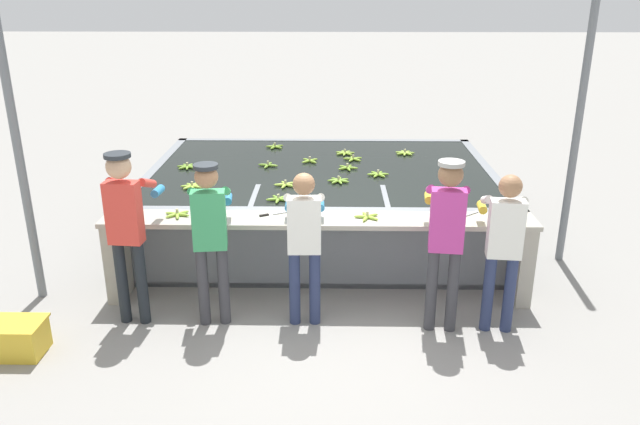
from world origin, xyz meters
name	(u,v)px	position (x,y,z in m)	size (l,w,h in m)	color
ground_plane	(318,308)	(0.00, 0.00, 0.00)	(80.00, 80.00, 0.00)	gray
wash_tank	(321,202)	(0.00, 2.08, 0.46)	(4.52, 3.28, 0.93)	gray
work_ledge	(318,242)	(0.00, 0.22, 0.66)	(4.52, 0.45, 0.93)	#A8A393
worker_0	(126,221)	(-1.84, -0.28, 1.08)	(0.44, 0.74, 1.76)	#1E2328
worker_1	(210,229)	(-1.03, -0.28, 1.01)	(0.46, 0.74, 1.66)	#38383D
worker_2	(304,235)	(-0.13, -0.26, 0.93)	(0.42, 0.71, 1.57)	navy
worker_3	(446,229)	(1.22, -0.37, 1.05)	(0.46, 0.74, 1.72)	#38383D
worker_4	(504,239)	(1.77, -0.36, 0.95)	(0.45, 0.72, 1.60)	navy
banana_bunch_floating_0	(187,167)	(-1.77, 2.08, 0.95)	(0.28, 0.28, 0.08)	#75A333
banana_bunch_floating_1	(268,165)	(-0.71, 2.16, 0.95)	(0.28, 0.28, 0.08)	#75A333
banana_bunch_floating_2	(310,161)	(-0.16, 2.39, 0.95)	(0.23, 0.23, 0.08)	#8CB738
banana_bunch_floating_3	(345,153)	(0.32, 2.82, 0.95)	(0.28, 0.28, 0.08)	#93BC3D
banana_bunch_floating_4	(378,174)	(0.72, 1.77, 0.95)	(0.28, 0.27, 0.08)	#7FAD33
banana_bunch_floating_5	(275,147)	(-0.71, 3.17, 0.95)	(0.27, 0.28, 0.08)	#7FAD33
banana_bunch_floating_6	(278,199)	(-0.46, 0.78, 0.95)	(0.28, 0.27, 0.08)	#75A333
banana_bunch_floating_7	(353,159)	(0.43, 2.50, 0.95)	(0.27, 0.28, 0.08)	#8CB738
banana_bunch_floating_8	(192,186)	(-1.53, 1.23, 0.95)	(0.27, 0.28, 0.08)	#9EC642
banana_bunch_floating_9	(405,153)	(1.18, 2.84, 0.95)	(0.28, 0.28, 0.08)	#9EC642
banana_bunch_floating_10	(285,185)	(-0.42, 1.32, 0.95)	(0.27, 0.28, 0.08)	#9EC642
banana_bunch_floating_11	(347,168)	(0.34, 2.06, 0.95)	(0.27, 0.28, 0.08)	#7FAD33
banana_bunch_floating_12	(339,181)	(0.22, 1.49, 0.95)	(0.28, 0.28, 0.08)	#75A333
banana_bunch_ledge_0	(177,214)	(-1.48, 0.26, 0.95)	(0.28, 0.28, 0.08)	#93BC3D
banana_bunch_ledge_1	(367,217)	(0.51, 0.22, 0.95)	(0.27, 0.28, 0.08)	#93BC3D
knife_0	(464,216)	(1.52, 0.29, 0.94)	(0.29, 0.24, 0.02)	silver
knife_1	(270,214)	(-0.51, 0.31, 0.94)	(0.33, 0.18, 0.02)	silver
crate	(14,338)	(-2.77, -0.91, 0.16)	(0.55, 0.39, 0.32)	gold
support_post_left	(19,154)	(-3.03, 0.23, 1.60)	(0.09, 0.09, 3.20)	slate
support_post_right	(577,133)	(2.97, 1.30, 1.60)	(0.09, 0.09, 3.20)	slate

